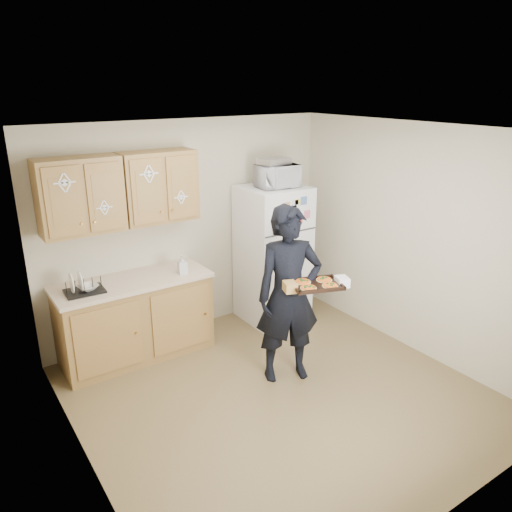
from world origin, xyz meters
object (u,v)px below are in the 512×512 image
object	(u,v)px
microwave	(277,176)
refrigerator	(273,254)
dish_rack	(84,285)
baking_tray	(316,285)
person	(289,295)

from	to	relation	value
microwave	refrigerator	bearing A→B (deg)	110.10
dish_rack	refrigerator	bearing A→B (deg)	-0.12
refrigerator	microwave	distance (m)	0.98
baking_tray	dish_rack	distance (m)	2.29
person	baking_tray	distance (m)	0.35
refrigerator	person	world-z (taller)	person
baking_tray	person	bearing A→B (deg)	130.06
refrigerator	person	xyz separation A→B (m)	(-0.68, -1.20, 0.05)
dish_rack	baking_tray	bearing A→B (deg)	-40.48
microwave	dish_rack	bearing A→B (deg)	-176.54
microwave	dish_rack	distance (m)	2.48
person	baking_tray	world-z (taller)	person
refrigerator	dish_rack	xyz separation A→B (m)	(-2.31, 0.00, 0.12)
refrigerator	dish_rack	world-z (taller)	refrigerator
person	microwave	bearing A→B (deg)	78.99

